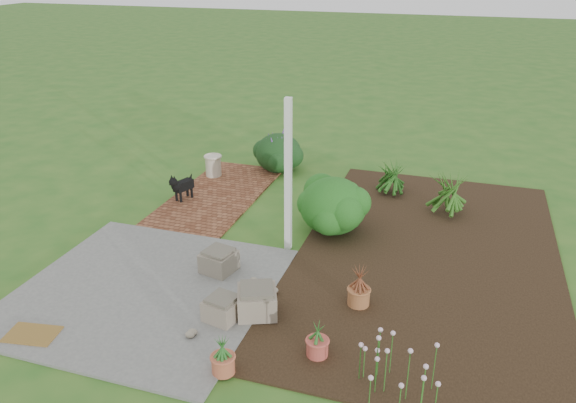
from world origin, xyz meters
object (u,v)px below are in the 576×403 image
(black_dog, at_px, (181,185))
(evergreen_shrub, at_px, (333,204))
(stone_trough_near, at_px, (223,309))
(cream_ceramic_urn, at_px, (213,166))

(black_dog, xyz_separation_m, evergreen_shrub, (3.07, -0.34, 0.17))
(evergreen_shrub, bearing_deg, stone_trough_near, -104.06)
(cream_ceramic_urn, bearing_deg, black_dog, -90.97)
(stone_trough_near, xyz_separation_m, cream_ceramic_urn, (-2.30, 4.68, 0.08))
(stone_trough_near, height_order, evergreen_shrub, evergreen_shrub)
(stone_trough_near, distance_m, cream_ceramic_urn, 5.22)
(black_dog, xyz_separation_m, cream_ceramic_urn, (0.02, 1.38, -0.09))
(evergreen_shrub, bearing_deg, black_dog, 173.65)
(evergreen_shrub, bearing_deg, cream_ceramic_urn, 150.50)
(black_dog, height_order, cream_ceramic_urn, black_dog)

